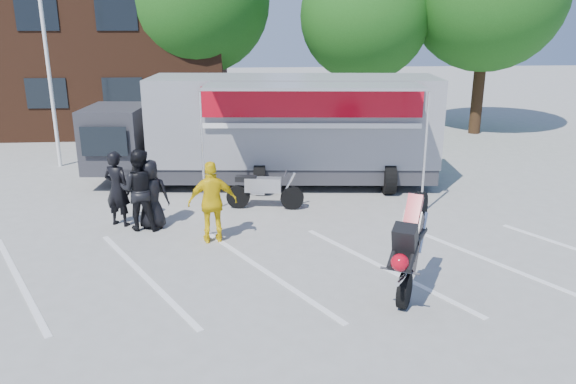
{
  "coord_description": "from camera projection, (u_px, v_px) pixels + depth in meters",
  "views": [
    {
      "loc": [
        -0.18,
        -9.28,
        4.86
      ],
      "look_at": [
        0.74,
        2.17,
        1.3
      ],
      "focal_mm": 35.0,
      "sensor_mm": 36.0,
      "label": 1
    }
  ],
  "objects": [
    {
      "name": "ground",
      "position": [
        257.0,
        295.0,
        10.29
      ],
      "size": [
        100.0,
        100.0,
        0.0
      ],
      "primitive_type": "plane",
      "color": "#9F9F9A",
      "rests_on": "ground"
    },
    {
      "name": "parking_bay_lines",
      "position": [
        256.0,
        272.0,
        11.24
      ],
      "size": [
        18.09,
        13.33,
        0.01
      ],
      "primitive_type": "cube",
      "rotation": [
        0.0,
        0.0,
        0.52
      ],
      "color": "white",
      "rests_on": "ground"
    },
    {
      "name": "office_building",
      "position": [
        26.0,
        49.0,
        25.62
      ],
      "size": [
        18.0,
        8.0,
        7.0
      ],
      "primitive_type": "cube",
      "color": "#472616",
      "rests_on": "ground"
    },
    {
      "name": "flagpole",
      "position": [
        50.0,
        12.0,
        17.83
      ],
      "size": [
        1.61,
        0.12,
        8.0
      ],
      "color": "white",
      "rests_on": "ground"
    },
    {
      "name": "tree_left",
      "position": [
        197.0,
        1.0,
        23.72
      ],
      "size": [
        6.12,
        6.12,
        8.64
      ],
      "color": "#382314",
      "rests_on": "ground"
    },
    {
      "name": "tree_mid",
      "position": [
        365.0,
        16.0,
        23.48
      ],
      "size": [
        5.44,
        5.44,
        7.68
      ],
      "color": "#382314",
      "rests_on": "ground"
    },
    {
      "name": "transporter_truck",
      "position": [
        277.0,
        184.0,
        17.22
      ],
      "size": [
        10.6,
        5.8,
        3.25
      ],
      "primitive_type": null,
      "rotation": [
        0.0,
        0.0,
        -0.09
      ],
      "color": "gray",
      "rests_on": "ground"
    },
    {
      "name": "parked_motorcycle",
      "position": [
        265.0,
        208.0,
        14.99
      ],
      "size": [
        2.19,
        1.01,
        1.1
      ],
      "primitive_type": null,
      "rotation": [
        0.0,
        0.0,
        1.42
      ],
      "color": "#AEAFB3",
      "rests_on": "ground"
    },
    {
      "name": "stunt_bike_rider",
      "position": [
        412.0,
        291.0,
        10.47
      ],
      "size": [
        1.6,
        1.98,
        2.11
      ],
      "primitive_type": null,
      "rotation": [
        0.0,
        0.0,
        -0.5
      ],
      "color": "black",
      "rests_on": "ground"
    },
    {
      "name": "spectator_leather_a",
      "position": [
        151.0,
        194.0,
        13.39
      ],
      "size": [
        0.82,
        0.54,
        1.68
      ],
      "primitive_type": "imported",
      "rotation": [
        0.0,
        0.0,
        3.14
      ],
      "color": "black",
      "rests_on": "ground"
    },
    {
      "name": "spectator_leather_b",
      "position": [
        117.0,
        189.0,
        13.54
      ],
      "size": [
        0.8,
        0.68,
        1.86
      ],
      "primitive_type": "imported",
      "rotation": [
        0.0,
        0.0,
        2.72
      ],
      "color": "black",
      "rests_on": "ground"
    },
    {
      "name": "spectator_leather_c",
      "position": [
        140.0,
        190.0,
        13.27
      ],
      "size": [
        1.03,
        0.85,
        1.96
      ],
      "primitive_type": "imported",
      "rotation": [
        0.0,
        0.0,
        3.02
      ],
      "color": "black",
      "rests_on": "ground"
    },
    {
      "name": "spectator_hivis",
      "position": [
        213.0,
        202.0,
        12.51
      ],
      "size": [
        1.15,
        0.61,
        1.87
      ],
      "primitive_type": "imported",
      "rotation": [
        0.0,
        0.0,
        3.29
      ],
      "color": "yellow",
      "rests_on": "ground"
    }
  ]
}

